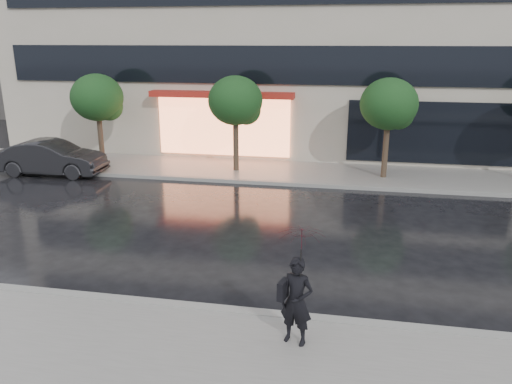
# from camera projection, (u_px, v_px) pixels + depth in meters

# --- Properties ---
(ground) EXTENTS (120.00, 120.00, 0.00)m
(ground) POSITION_uv_depth(u_px,v_px,m) (269.00, 294.00, 10.99)
(ground) COLOR black
(ground) RESTS_ON ground
(sidewalk_far) EXTENTS (60.00, 3.50, 0.12)m
(sidewalk_far) POSITION_uv_depth(u_px,v_px,m) (308.00, 173.00, 20.60)
(sidewalk_far) COLOR slate
(sidewalk_far) RESTS_ON ground
(curb_near) EXTENTS (60.00, 0.25, 0.14)m
(curb_near) POSITION_uv_depth(u_px,v_px,m) (261.00, 315.00, 10.03)
(curb_near) COLOR gray
(curb_near) RESTS_ON ground
(curb_far) EXTENTS (60.00, 0.25, 0.14)m
(curb_far) POSITION_uv_depth(u_px,v_px,m) (304.00, 185.00, 18.95)
(curb_far) COLOR gray
(curb_far) RESTS_ON ground
(tree_far_west) EXTENTS (2.20, 2.20, 3.99)m
(tree_far_west) POSITION_uv_depth(u_px,v_px,m) (99.00, 99.00, 21.11)
(tree_far_west) COLOR #33261C
(tree_far_west) RESTS_ON ground
(tree_mid_west) EXTENTS (2.20, 2.20, 3.99)m
(tree_mid_west) POSITION_uv_depth(u_px,v_px,m) (237.00, 102.00, 20.06)
(tree_mid_west) COLOR #33261C
(tree_mid_west) RESTS_ON ground
(tree_mid_east) EXTENTS (2.20, 2.20, 3.99)m
(tree_mid_east) POSITION_uv_depth(u_px,v_px,m) (390.00, 106.00, 19.01)
(tree_mid_east) COLOR #33261C
(tree_mid_east) RESTS_ON ground
(parked_car) EXTENTS (4.38, 1.64, 1.43)m
(parked_car) POSITION_uv_depth(u_px,v_px,m) (52.00, 158.00, 20.38)
(parked_car) COLOR black
(parked_car) RESTS_ON ground
(pedestrian_with_umbrella) EXTENTS (1.01, 1.02, 2.23)m
(pedestrian_with_umbrella) POSITION_uv_depth(u_px,v_px,m) (299.00, 272.00, 8.63)
(pedestrian_with_umbrella) COLOR black
(pedestrian_with_umbrella) RESTS_ON sidewalk_near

